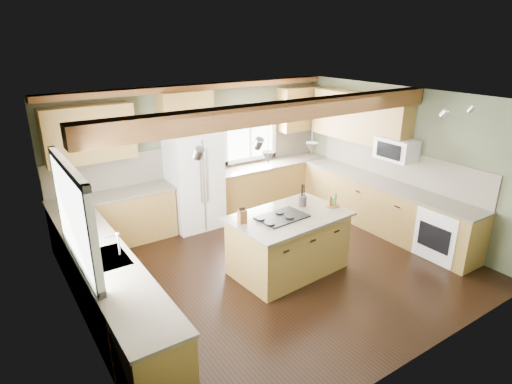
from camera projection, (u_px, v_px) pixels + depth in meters
floor at (274, 267)px, 6.71m from camera, size 5.60×5.60×0.00m
ceiling at (277, 100)px, 5.80m from camera, size 5.60×5.60×0.00m
wall_back at (199, 153)px, 8.20m from camera, size 5.60×0.00×5.60m
wall_left at (75, 238)px, 4.79m from camera, size 0.00×5.00×5.00m
wall_right at (401, 160)px, 7.72m from camera, size 0.00×5.00×5.00m
ceiling_beam at (284, 111)px, 5.73m from camera, size 5.55×0.26×0.26m
soffit_trim at (198, 87)px, 7.69m from camera, size 5.55×0.20×0.10m
backsplash_back at (199, 157)px, 8.22m from camera, size 5.58×0.03×0.58m
backsplash_right at (397, 164)px, 7.78m from camera, size 0.03×3.70×0.58m
base_cab_back_left at (115, 220)px, 7.33m from camera, size 2.02×0.60×0.88m
counter_back_left at (112, 195)px, 7.17m from camera, size 2.06×0.64×0.04m
base_cab_back_right at (270, 185)px, 9.05m from camera, size 2.62×0.60×0.88m
counter_back_right at (270, 164)px, 8.89m from camera, size 2.66×0.64×0.04m
base_cab_left at (110, 292)px, 5.29m from camera, size 0.60×3.70×0.88m
counter_left at (105, 260)px, 5.13m from camera, size 0.64×3.74×0.04m
base_cab_right at (382, 207)px, 7.90m from camera, size 0.60×3.70×0.88m
counter_right at (385, 183)px, 7.74m from camera, size 0.64×3.74×0.04m
upper_cab_back_left at (89, 134)px, 6.80m from camera, size 1.40×0.35×0.90m
upper_cab_over_fridge at (186, 111)px, 7.61m from camera, size 0.96×0.35×0.70m
upper_cab_right at (360, 118)px, 8.10m from camera, size 0.35×2.20×0.90m
upper_cab_back_corner at (299, 109)px, 9.04m from camera, size 0.90×0.35×0.90m
window_left at (73, 215)px, 4.76m from camera, size 0.04×1.60×1.05m
window_back at (249, 133)px, 8.70m from camera, size 1.10×0.04×1.00m
sink at (105, 259)px, 5.13m from camera, size 0.50×0.65×0.03m
faucet at (119, 245)px, 5.17m from camera, size 0.02×0.02×0.28m
dishwasher at (149, 354)px, 4.29m from camera, size 0.60×0.60×0.84m
oven at (445, 233)px, 6.89m from camera, size 0.60×0.72×0.84m
microwave at (396, 149)px, 7.48m from camera, size 0.40×0.70×0.38m
pendant_left at (268, 157)px, 5.76m from camera, size 0.18×0.18×0.16m
pendant_right at (312, 148)px, 6.24m from camera, size 0.18×0.18×0.16m
refrigerator at (194, 181)px, 7.89m from camera, size 0.90×0.74×1.80m
island at (288, 244)px, 6.50m from camera, size 1.72×1.12×0.88m
island_top at (289, 216)px, 6.34m from camera, size 1.83×1.24×0.04m
cooktop at (282, 217)px, 6.25m from camera, size 0.75×0.53×0.02m
knife_block at (242, 217)px, 6.04m from camera, size 0.12×0.09×0.19m
utensil_crock at (303, 201)px, 6.66m from camera, size 0.13×0.13×0.16m
bottle_tray at (333, 200)px, 6.64m from camera, size 0.23×0.23×0.19m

